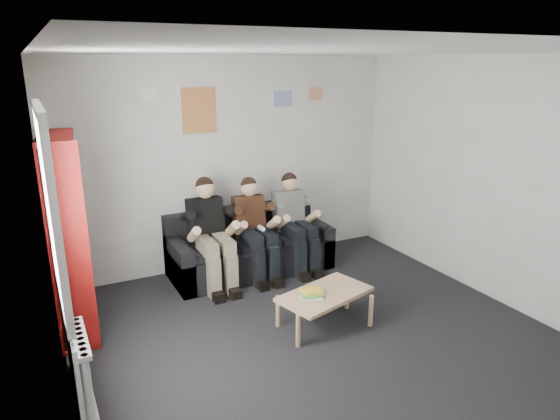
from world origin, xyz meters
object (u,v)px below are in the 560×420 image
coffee_table (325,297)px  person_right (295,223)px  person_left (211,235)px  sofa (249,250)px  person_middle (255,229)px  bookshelf (69,238)px

coffee_table → person_right: 1.57m
person_left → sofa: bearing=21.5°
coffee_table → person_middle: (-0.11, 1.47, 0.29)m
coffee_table → person_left: (-0.68, 1.47, 0.31)m
bookshelf → person_left: size_ratio=1.52×
coffee_table → person_left: person_left is taller
person_right → sofa: bearing=167.7°
sofa → coffee_table: bearing=-86.2°
coffee_table → bookshelf: bearing=154.7°
coffee_table → person_middle: bearing=94.2°
bookshelf → coffee_table: bearing=-19.6°
coffee_table → person_right: person_right is taller
sofa → person_left: size_ratio=1.56×
sofa → person_right: size_ratio=1.64×
coffee_table → person_left: 1.65m
sofa → coffee_table: (0.11, -1.66, 0.05)m
person_left → person_right: 1.14m
coffee_table → sofa: bearing=93.8°
sofa → person_right: (0.57, -0.19, 0.34)m
person_left → person_right: size_ratio=1.05×
bookshelf → person_left: (1.57, 0.40, -0.35)m
person_middle → person_right: bearing=7.5°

